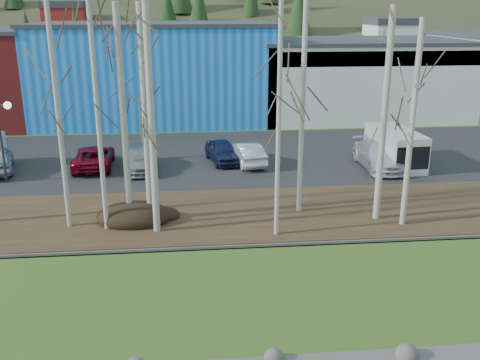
{
  "coord_description": "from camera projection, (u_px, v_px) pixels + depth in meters",
  "views": [
    {
      "loc": [
        -3.43,
        -9.2,
        9.49
      ],
      "look_at": [
        -1.3,
        12.32,
        2.5
      ],
      "focal_mm": 40.0,
      "sensor_mm": 36.0,
      "label": 1
    }
  ],
  "objects": [
    {
      "name": "river",
      "position": [
        291.0,
        291.0,
        18.77
      ],
      "size": [
        80.0,
        8.0,
        0.9
      ],
      "primitive_type": null,
      "color": "black",
      "rests_on": "ground"
    },
    {
      "name": "far_bank_rocks",
      "position": [
        273.0,
        242.0,
        22.65
      ],
      "size": [
        80.0,
        0.8,
        0.46
      ],
      "primitive_type": null,
      "color": "#47423D",
      "rests_on": "ground"
    },
    {
      "name": "far_bank",
      "position": [
        262.0,
        213.0,
        25.66
      ],
      "size": [
        80.0,
        7.0,
        0.15
      ],
      "primitive_type": "cube",
      "color": "#382616",
      "rests_on": "ground"
    },
    {
      "name": "parking_lot",
      "position": [
        241.0,
        156.0,
        35.61
      ],
      "size": [
        80.0,
        14.0,
        0.14
      ],
      "primitive_type": "cube",
      "color": "black",
      "rests_on": "ground"
    },
    {
      "name": "building_blue",
      "position": [
        157.0,
        71.0,
        47.05
      ],
      "size": [
        20.4,
        12.24,
        8.3
      ],
      "color": "blue",
      "rests_on": "ground"
    },
    {
      "name": "building_white",
      "position": [
        356.0,
        77.0,
        48.94
      ],
      "size": [
        18.36,
        12.24,
        6.8
      ],
      "color": "silver",
      "rests_on": "ground"
    },
    {
      "name": "dirt_mound",
      "position": [
        134.0,
        214.0,
        24.43
      ],
      "size": [
        3.34,
        2.36,
        0.66
      ],
      "primitive_type": "ellipsoid",
      "color": "black",
      "rests_on": "far_bank"
    },
    {
      "name": "birch_1",
      "position": [
        59.0,
        118.0,
        22.51
      ],
      "size": [
        0.21,
        0.21,
        9.83
      ],
      "color": "beige",
      "rests_on": "far_bank"
    },
    {
      "name": "birch_2",
      "position": [
        123.0,
        118.0,
        23.15
      ],
      "size": [
        0.29,
        0.29,
        9.6
      ],
      "color": "beige",
      "rests_on": "far_bank"
    },
    {
      "name": "birch_3",
      "position": [
        97.0,
        102.0,
        22.0
      ],
      "size": [
        0.2,
        0.2,
        11.24
      ],
      "color": "beige",
      "rests_on": "far_bank"
    },
    {
      "name": "birch_4",
      "position": [
        152.0,
        122.0,
        22.01
      ],
      "size": [
        0.3,
        0.3,
        9.71
      ],
      "color": "beige",
      "rests_on": "far_bank"
    },
    {
      "name": "birch_5",
      "position": [
        302.0,
        108.0,
        24.29
      ],
      "size": [
        0.24,
        0.24,
        9.98
      ],
      "color": "beige",
      "rests_on": "far_bank"
    },
    {
      "name": "birch_6",
      "position": [
        279.0,
        122.0,
        21.64
      ],
      "size": [
        0.19,
        0.19,
        9.82
      ],
      "color": "beige",
      "rests_on": "far_bank"
    },
    {
      "name": "birch_7",
      "position": [
        384.0,
        118.0,
        23.46
      ],
      "size": [
        0.3,
        0.3,
        9.48
      ],
      "color": "beige",
      "rests_on": "far_bank"
    },
    {
      "name": "birch_8",
      "position": [
        412.0,
        127.0,
        22.86
      ],
      "size": [
        0.25,
        0.25,
        8.99
      ],
      "color": "beige",
      "rests_on": "far_bank"
    },
    {
      "name": "birch_10",
      "position": [
        145.0,
        117.0,
        23.24
      ],
      "size": [
        0.29,
        0.29,
        9.6
      ],
      "color": "beige",
      "rests_on": "far_bank"
    },
    {
      "name": "car_1",
      "position": [
        94.0,
        157.0,
        32.61
      ],
      "size": [
        2.48,
        4.95,
        1.35
      ],
      "primitive_type": "imported",
      "rotation": [
        0.0,
        0.0,
        3.19
      ],
      "color": "maroon",
      "rests_on": "parking_lot"
    },
    {
      "name": "car_2",
      "position": [
        139.0,
        159.0,
        32.2
      ],
      "size": [
        2.37,
        4.78,
        1.33
      ],
      "primitive_type": "imported",
      "rotation": [
        0.0,
        0.0,
        0.11
      ],
      "color": "gray",
      "rests_on": "parking_lot"
    },
    {
      "name": "car_3",
      "position": [
        222.0,
        151.0,
        33.8
      ],
      "size": [
        2.37,
        4.28,
        1.38
      ],
      "primitive_type": "imported",
      "rotation": [
        0.0,
        0.0,
        0.19
      ],
      "color": "#161F42",
      "rests_on": "parking_lot"
    },
    {
      "name": "car_4",
      "position": [
        246.0,
        153.0,
        33.32
      ],
      "size": [
        2.25,
        4.4,
        1.38
      ],
      "primitive_type": "imported",
      "rotation": [
        0.0,
        0.0,
        3.34
      ],
      "color": "silver",
      "rests_on": "parking_lot"
    },
    {
      "name": "car_5",
      "position": [
        378.0,
        156.0,
        32.54
      ],
      "size": [
        2.18,
        5.21,
        1.5
      ],
      "primitive_type": "imported",
      "rotation": [
        0.0,
        0.0,
        -0.01
      ],
      "color": "silver",
      "rests_on": "parking_lot"
    },
    {
      "name": "van_white",
      "position": [
        396.0,
        149.0,
        32.82
      ],
      "size": [
        2.32,
        5.12,
        2.2
      ],
      "rotation": [
        0.0,
        0.0,
        0.04
      ],
      "color": "silver",
      "rests_on": "parking_lot"
    }
  ]
}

